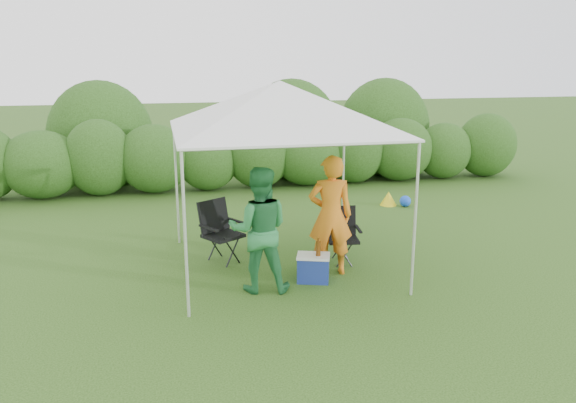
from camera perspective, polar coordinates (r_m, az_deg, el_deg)
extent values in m
plane|color=#355A1C|center=(8.37, -0.02, -7.68)|extent=(70.00, 70.00, 0.00)
ellipsoid|color=#2C561A|center=(14.03, -23.73, 3.45)|extent=(1.80, 1.53, 1.57)
cylinder|color=#382616|center=(14.15, -23.48, 0.91)|extent=(0.12, 0.12, 0.30)
ellipsoid|color=#2C561A|center=(13.82, -18.65, 4.24)|extent=(1.58, 1.34, 1.80)
cylinder|color=#382616|center=(13.96, -18.41, 1.21)|extent=(0.12, 0.12, 0.30)
ellipsoid|color=#2C561A|center=(13.76, -13.41, 4.24)|extent=(1.72, 1.47, 1.65)
cylinder|color=#382616|center=(13.89, -13.25, 1.50)|extent=(0.12, 0.12, 0.30)
ellipsoid|color=#2C561A|center=(13.82, -8.16, 4.21)|extent=(1.50, 1.28, 1.50)
cylinder|color=#382616|center=(13.93, -8.07, 1.78)|extent=(0.12, 0.12, 0.30)
ellipsoid|color=#2C561A|center=(13.96, -3.01, 4.90)|extent=(1.65, 1.40, 1.73)
cylinder|color=#382616|center=(14.09, -2.97, 2.05)|extent=(0.12, 0.12, 0.30)
ellipsoid|color=#2C561A|center=(14.24, 2.00, 4.79)|extent=(1.80, 1.53, 1.57)
cylinder|color=#382616|center=(14.35, 1.98, 2.28)|extent=(0.12, 0.12, 0.30)
ellipsoid|color=#2C561A|center=(14.59, 6.81, 5.38)|extent=(1.58, 1.34, 1.80)
cylinder|color=#382616|center=(14.72, 6.72, 2.50)|extent=(0.12, 0.12, 0.30)
ellipsoid|color=#2C561A|center=(15.07, 11.33, 5.20)|extent=(1.72, 1.47, 1.65)
cylinder|color=#382616|center=(15.18, 11.21, 2.68)|extent=(0.12, 0.12, 0.30)
ellipsoid|color=#2C561A|center=(15.63, 15.55, 5.00)|extent=(1.50, 1.28, 1.50)
cylinder|color=#382616|center=(15.74, 15.40, 2.84)|extent=(0.12, 0.12, 0.30)
ellipsoid|color=#2C561A|center=(16.25, 19.50, 5.44)|extent=(1.65, 1.40, 1.73)
cylinder|color=#382616|center=(16.36, 19.30, 2.97)|extent=(0.12, 0.12, 0.30)
cylinder|color=silver|center=(6.89, -10.40, -3.53)|extent=(0.04, 0.04, 2.10)
cylinder|color=silver|center=(7.61, 12.78, -1.95)|extent=(0.04, 0.04, 2.10)
cylinder|color=silver|center=(9.79, -11.26, 1.74)|extent=(0.04, 0.04, 2.10)
cylinder|color=silver|center=(10.31, 5.64, 2.57)|extent=(0.04, 0.04, 2.10)
cube|color=white|center=(8.31, -0.80, 7.26)|extent=(3.10, 3.10, 0.03)
pyramid|color=white|center=(8.28, -0.81, 9.77)|extent=(3.10, 3.10, 0.70)
cube|color=black|center=(8.86, 5.56, -3.84)|extent=(0.53, 0.50, 0.05)
cube|color=black|center=(8.98, 5.37, -1.88)|extent=(0.49, 0.20, 0.46)
cube|color=black|center=(8.77, 3.99, -2.87)|extent=(0.10, 0.41, 0.03)
cube|color=black|center=(8.86, 7.16, -2.77)|extent=(0.10, 0.41, 0.03)
cylinder|color=black|center=(8.70, 4.45, -5.50)|extent=(0.02, 0.02, 0.38)
cylinder|color=black|center=(8.78, 7.06, -5.39)|extent=(0.02, 0.02, 0.38)
cylinder|color=black|center=(9.08, 4.05, -4.64)|extent=(0.02, 0.02, 0.38)
cylinder|color=black|center=(9.15, 6.55, -4.55)|extent=(0.02, 0.02, 0.38)
cube|color=black|center=(8.90, -6.60, -3.47)|extent=(0.71, 0.70, 0.05)
cube|color=black|center=(8.99, -7.55, -1.41)|extent=(0.53, 0.41, 0.51)
cube|color=black|center=(8.69, -8.06, -2.69)|extent=(0.28, 0.41, 0.03)
cube|color=black|center=(9.01, -5.26, -1.98)|extent=(0.28, 0.41, 0.03)
cylinder|color=black|center=(8.67, -6.79, -5.47)|extent=(0.02, 0.02, 0.43)
cylinder|color=black|center=(8.94, -4.52, -4.80)|extent=(0.02, 0.02, 0.43)
cylinder|color=black|center=(9.01, -8.58, -4.76)|extent=(0.02, 0.02, 0.43)
cylinder|color=black|center=(9.27, -6.35, -4.14)|extent=(0.02, 0.02, 0.43)
imported|color=orange|center=(8.28, 4.33, -1.41)|extent=(0.72, 0.53, 1.80)
imported|color=#287A3F|center=(7.66, -2.94, -2.88)|extent=(0.96, 0.81, 1.74)
cube|color=navy|center=(8.18, 2.58, -6.86)|extent=(0.53, 0.45, 0.36)
cube|color=silver|center=(8.11, 2.60, -5.56)|extent=(0.55, 0.47, 0.03)
cylinder|color=#592D0C|center=(8.04, 3.10, -4.63)|extent=(0.07, 0.07, 0.26)
cone|color=yellow|center=(12.54, 10.17, 0.31)|extent=(0.37, 0.37, 0.31)
sphere|color=blue|center=(12.49, 11.82, 0.03)|extent=(0.24, 0.24, 0.24)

